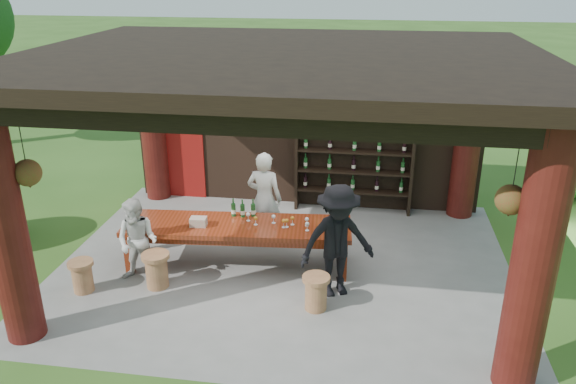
# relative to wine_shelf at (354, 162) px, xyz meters

# --- Properties ---
(ground) EXTENTS (90.00, 90.00, 0.00)m
(ground) POSITION_rel_wine_shelf_xyz_m (-1.01, -2.45, -1.03)
(ground) COLOR #2D5119
(ground) RESTS_ON ground
(pavilion) EXTENTS (7.50, 6.00, 3.60)m
(pavilion) POSITION_rel_wine_shelf_xyz_m (-1.02, -2.02, 1.10)
(pavilion) COLOR slate
(pavilion) RESTS_ON ground
(wine_shelf) EXTENTS (2.32, 0.35, 2.04)m
(wine_shelf) POSITION_rel_wine_shelf_xyz_m (0.00, 0.00, 0.00)
(wine_shelf) COLOR black
(wine_shelf) RESTS_ON ground
(tasting_table) EXTENTS (3.74, 1.23, 0.75)m
(tasting_table) POSITION_rel_wine_shelf_xyz_m (-1.76, -2.56, -0.39)
(tasting_table) COLOR #61220D
(tasting_table) RESTS_ON ground
(stool_near_left) EXTENTS (0.43, 0.43, 0.57)m
(stool_near_left) POSITION_rel_wine_shelf_xyz_m (-2.85, -3.41, -0.73)
(stool_near_left) COLOR brown
(stool_near_left) RESTS_ON ground
(stool_near_right) EXTENTS (0.40, 0.40, 0.53)m
(stool_near_right) POSITION_rel_wine_shelf_xyz_m (-0.36, -3.65, -0.75)
(stool_near_right) COLOR brown
(stool_near_right) RESTS_ON ground
(stool_far_left) EXTENTS (0.39, 0.39, 0.51)m
(stool_far_left) POSITION_rel_wine_shelf_xyz_m (-3.93, -3.71, -0.76)
(stool_far_left) COLOR brown
(stool_far_left) RESTS_ON ground
(host) EXTENTS (0.67, 0.48, 1.71)m
(host) POSITION_rel_wine_shelf_xyz_m (-1.47, -1.71, -0.17)
(host) COLOR silver
(host) RESTS_ON ground
(guest_woman) EXTENTS (0.71, 0.57, 1.38)m
(guest_woman) POSITION_rel_wine_shelf_xyz_m (-3.17, -3.28, -0.34)
(guest_woman) COLOR beige
(guest_woman) RESTS_ON ground
(guest_man) EXTENTS (1.31, 1.07, 1.77)m
(guest_man) POSITION_rel_wine_shelf_xyz_m (-0.10, -3.19, -0.14)
(guest_man) COLOR black
(guest_man) RESTS_ON ground
(table_bottles) EXTENTS (0.41, 0.13, 0.31)m
(table_bottles) POSITION_rel_wine_shelf_xyz_m (-1.73, -2.25, -0.12)
(table_bottles) COLOR #194C1E
(table_bottles) RESTS_ON tasting_table
(table_glasses) EXTENTS (1.07, 0.28, 0.15)m
(table_glasses) POSITION_rel_wine_shelf_xyz_m (-1.04, -2.51, -0.20)
(table_glasses) COLOR silver
(table_glasses) RESTS_ON tasting_table
(napkin_basket) EXTENTS (0.27, 0.20, 0.14)m
(napkin_basket) POSITION_rel_wine_shelf_xyz_m (-2.36, -2.72, -0.21)
(napkin_basket) COLOR #BF6672
(napkin_basket) RESTS_ON tasting_table
(shrubs) EXTENTS (15.89, 8.98, 1.36)m
(shrubs) POSITION_rel_wine_shelf_xyz_m (2.23, -2.12, -0.47)
(shrubs) COLOR #194C14
(shrubs) RESTS_ON ground
(trees) EXTENTS (22.86, 10.99, 4.80)m
(trees) POSITION_rel_wine_shelf_xyz_m (2.53, -0.39, 2.34)
(trees) COLOR #3F2819
(trees) RESTS_ON ground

